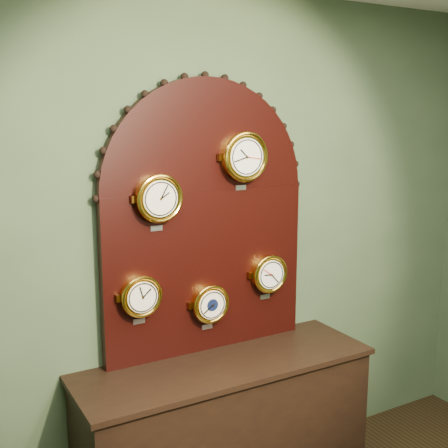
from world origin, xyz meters
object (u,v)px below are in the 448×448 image
shop_counter (226,434)px  display_board (206,210)px  roman_clock (158,198)px  arabic_clock (244,157)px  barometer (210,303)px  hygrometer (141,296)px  tide_clock (268,273)px

shop_counter → display_board: (0.00, 0.22, 1.23)m
shop_counter → roman_clock: roman_clock is taller
roman_clock → arabic_clock: bearing=-0.1°
shop_counter → display_board: size_ratio=1.05×
arabic_clock → barometer: 0.82m
hygrometer → tide_clock: bearing=-0.0°
shop_counter → arabic_clock: size_ratio=4.95×
arabic_clock → hygrometer: arabic_clock is taller
display_board → arabic_clock: bearing=-18.7°
roman_clock → hygrometer: (-0.11, 0.00, -0.50)m
arabic_clock → hygrometer: bearing=179.9°
roman_clock → hygrometer: bearing=179.6°
display_board → roman_clock: display_board is taller
shop_counter → arabic_clock: bearing=37.2°
roman_clock → tide_clock: size_ratio=1.09×
tide_clock → shop_counter: bearing=-157.5°
arabic_clock → tide_clock: bearing=0.4°
shop_counter → roman_clock: size_ratio=5.32×
barometer → hygrometer: bearing=180.0°
shop_counter → hygrometer: (-0.42, 0.15, 0.82)m
shop_counter → arabic_clock: 1.53m
arabic_clock → tide_clock: 0.70m
shop_counter → display_board: bearing=90.0°
display_board → arabic_clock: size_ratio=4.73×
hygrometer → shop_counter: bearing=-20.3°
display_board → hygrometer: size_ratio=5.62×
roman_clock → tide_clock: (0.68, 0.00, -0.49)m
roman_clock → arabic_clock: (0.51, -0.00, 0.19)m
arabic_clock → hygrometer: 0.92m
roman_clock → hygrometer: 0.51m
roman_clock → barometer: bearing=0.1°
display_board → barometer: 0.52m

